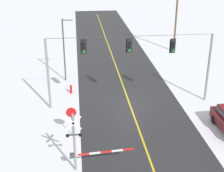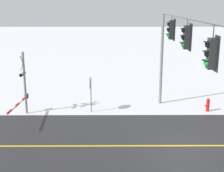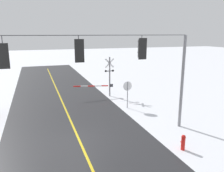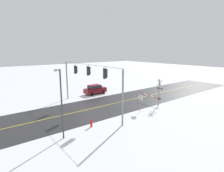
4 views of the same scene
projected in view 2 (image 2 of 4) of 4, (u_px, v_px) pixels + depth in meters
name	position (u px, v px, depth m)	size (l,w,h in m)	color
ground_plane	(181.00, 146.00, 15.87)	(160.00, 160.00, 0.00)	white
signal_span	(185.00, 61.00, 14.85)	(14.20, 0.47, 6.22)	gray
stop_sign	(90.00, 87.00, 20.34)	(0.80, 0.09, 2.35)	gray
railroad_crossing	(23.00, 85.00, 19.73)	(4.20, 0.31, 4.00)	gray
fire_hydrant	(208.00, 104.00, 20.81)	(0.24, 0.31, 0.88)	red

